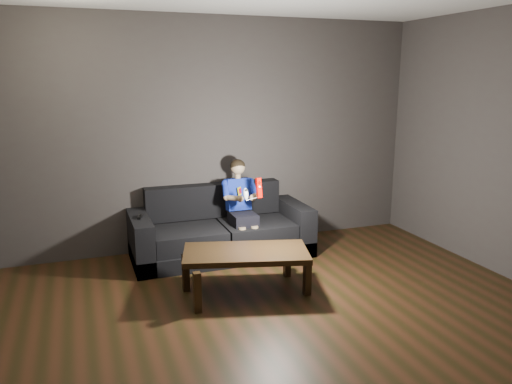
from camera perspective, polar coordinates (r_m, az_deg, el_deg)
name	(u,v)px	position (r m, az deg, el deg)	size (l,w,h in m)	color
floor	(306,342)	(4.08, 5.68, -16.68)	(5.00, 5.00, 0.00)	black
back_wall	(217,134)	(5.93, -4.53, 6.57)	(5.00, 0.04, 2.70)	#3B3433
sofa	(221,234)	(5.77, -4.08, -4.76)	(2.02, 0.87, 0.78)	black
child	(241,199)	(5.67, -1.76, -0.83)	(0.41, 0.50, 1.00)	black
wii_remote_red	(259,188)	(5.29, 0.33, 0.48)	(0.06, 0.08, 0.22)	#D70800
nunchuk_white	(246,194)	(5.26, -1.17, -0.23)	(0.06, 0.08, 0.14)	silver
wii_remote_black	(140,217)	(5.44, -13.14, -2.79)	(0.07, 0.14, 0.03)	black
coffee_table	(246,256)	(4.73, -1.17, -7.37)	(1.27, 0.87, 0.42)	black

